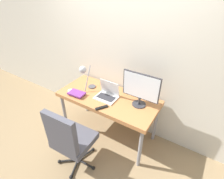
# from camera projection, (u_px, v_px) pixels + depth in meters

# --- Properties ---
(ground_plane) EXTENTS (12.00, 12.00, 0.00)m
(ground_plane) POSITION_uv_depth(u_px,v_px,m) (97.00, 146.00, 2.78)
(ground_plane) COLOR #937A56
(wall_back) EXTENTS (8.00, 0.05, 2.60)m
(wall_back) POSITION_uv_depth(u_px,v_px,m) (122.00, 54.00, 2.61)
(wall_back) COLOR beige
(wall_back) RESTS_ON ground_plane
(desk) EXTENTS (1.51, 0.69, 0.77)m
(desk) POSITION_uv_depth(u_px,v_px,m) (108.00, 100.00, 2.65)
(desk) COLOR #B77542
(desk) RESTS_ON ground_plane
(laptop) EXTENTS (0.32, 0.24, 0.25)m
(laptop) POSITION_uv_depth(u_px,v_px,m) (107.00, 94.00, 2.57)
(laptop) COLOR silver
(laptop) RESTS_ON desk
(monitor) EXTENTS (0.52, 0.19, 0.49)m
(monitor) POSITION_uv_depth(u_px,v_px,m) (141.00, 88.00, 2.30)
(monitor) COLOR #333338
(monitor) RESTS_ON desk
(desk_lamp) EXTENTS (0.12, 0.29, 0.44)m
(desk_lamp) POSITION_uv_depth(u_px,v_px,m) (85.00, 73.00, 2.56)
(desk_lamp) COLOR #4C4C51
(desk_lamp) RESTS_ON desk
(office_chair) EXTENTS (0.55, 0.56, 1.02)m
(office_chair) POSITION_uv_depth(u_px,v_px,m) (70.00, 139.00, 2.20)
(office_chair) COLOR black
(office_chair) RESTS_ON ground_plane
(book_stack) EXTENTS (0.26, 0.17, 0.05)m
(book_stack) POSITION_uv_depth(u_px,v_px,m) (77.00, 93.00, 2.64)
(book_stack) COLOR silver
(book_stack) RESTS_ON desk
(tv_remote) EXTENTS (0.13, 0.17, 0.02)m
(tv_remote) POSITION_uv_depth(u_px,v_px,m) (102.00, 108.00, 2.38)
(tv_remote) COLOR black
(tv_remote) RESTS_ON desk
(game_controller) EXTENTS (0.15, 0.10, 0.04)m
(game_controller) POSITION_uv_depth(u_px,v_px,m) (72.00, 91.00, 2.70)
(game_controller) COLOR white
(game_controller) RESTS_ON desk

